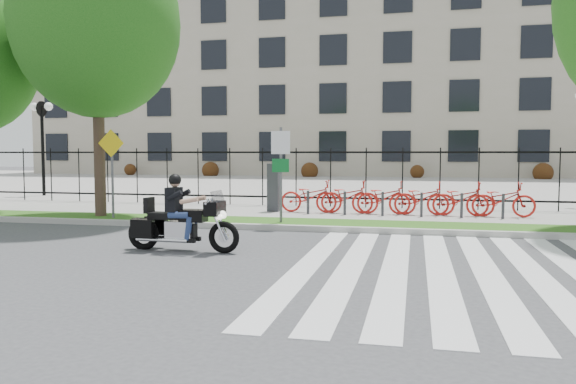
# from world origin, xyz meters

# --- Properties ---
(ground) EXTENTS (120.00, 120.00, 0.00)m
(ground) POSITION_xyz_m (0.00, 0.00, 0.00)
(ground) COLOR #3D3D40
(ground) RESTS_ON ground
(curb) EXTENTS (60.00, 0.20, 0.15)m
(curb) POSITION_xyz_m (0.00, 4.10, 0.07)
(curb) COLOR #A8A69E
(curb) RESTS_ON ground
(grass_verge) EXTENTS (60.00, 1.50, 0.15)m
(grass_verge) POSITION_xyz_m (0.00, 4.95, 0.07)
(grass_verge) COLOR #285816
(grass_verge) RESTS_ON ground
(sidewalk) EXTENTS (60.00, 3.50, 0.15)m
(sidewalk) POSITION_xyz_m (0.00, 7.45, 0.07)
(sidewalk) COLOR gray
(sidewalk) RESTS_ON ground
(plaza) EXTENTS (80.00, 34.00, 0.10)m
(plaza) POSITION_xyz_m (0.00, 25.00, 0.05)
(plaza) COLOR gray
(plaza) RESTS_ON ground
(crosswalk_stripes) EXTENTS (5.70, 8.00, 0.01)m
(crosswalk_stripes) POSITION_xyz_m (4.83, 0.00, 0.01)
(crosswalk_stripes) COLOR silver
(crosswalk_stripes) RESTS_ON ground
(iron_fence) EXTENTS (30.00, 0.06, 2.00)m
(iron_fence) POSITION_xyz_m (0.00, 9.20, 1.15)
(iron_fence) COLOR black
(iron_fence) RESTS_ON sidewalk
(office_building) EXTENTS (60.00, 21.90, 20.15)m
(office_building) POSITION_xyz_m (0.00, 44.92, 9.97)
(office_building) COLOR #A49B84
(office_building) RESTS_ON ground
(lamp_post_left) EXTENTS (1.06, 0.70, 4.25)m
(lamp_post_left) POSITION_xyz_m (-12.00, 12.00, 3.21)
(lamp_post_left) COLOR black
(lamp_post_left) RESTS_ON ground
(street_tree_1) EXTENTS (4.76, 4.76, 8.30)m
(street_tree_1) POSITION_xyz_m (-4.92, 4.95, 5.70)
(street_tree_1) COLOR #32221B
(street_tree_1) RESTS_ON grass_verge
(bike_share_station) EXTENTS (7.83, 0.87, 1.50)m
(bike_share_station) POSITION_xyz_m (3.58, 7.20, 0.65)
(bike_share_station) COLOR #2D2D33
(bike_share_station) RESTS_ON sidewalk
(sign_pole_regulatory) EXTENTS (0.50, 0.09, 2.50)m
(sign_pole_regulatory) POSITION_xyz_m (0.57, 4.58, 1.74)
(sign_pole_regulatory) COLOR #59595B
(sign_pole_regulatory) RESTS_ON grass_verge
(sign_pole_warning) EXTENTS (0.78, 0.09, 2.49)m
(sign_pole_warning) POSITION_xyz_m (-4.32, 4.58, 1.74)
(sign_pole_warning) COLOR #59595B
(sign_pole_warning) RESTS_ON grass_verge
(motorcycle_rider) EXTENTS (2.44, 0.73, 1.88)m
(motorcycle_rider) POSITION_xyz_m (-0.56, 0.75, 0.62)
(motorcycle_rider) COLOR black
(motorcycle_rider) RESTS_ON ground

